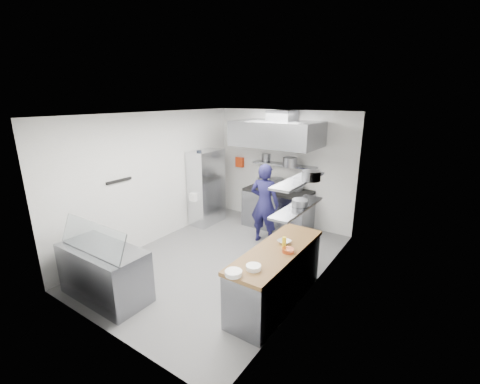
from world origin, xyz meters
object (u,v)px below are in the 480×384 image
Objects in this scene: chef at (265,204)px; wire_rack at (207,187)px; gas_range at (278,210)px; display_case at (104,273)px.

chef is 1.77m from wire_rack.
wire_rack is (-1.63, -0.72, 0.48)m from gas_range.
gas_range is at bearing -89.49° from chef.
wire_rack reaches higher than chef.
gas_range reaches higher than display_case.
chef is (0.13, -0.90, 0.43)m from gas_range.
display_case is (-0.93, -4.10, -0.03)m from gas_range.
chef is 3.41m from display_case.
wire_rack reaches higher than gas_range.
chef is 1.17× the size of display_case.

